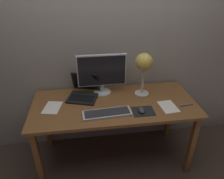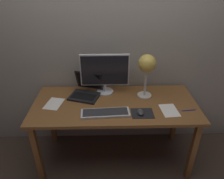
# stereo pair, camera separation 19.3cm
# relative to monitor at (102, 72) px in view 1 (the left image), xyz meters

# --- Properties ---
(ground_plane) EXTENTS (4.80, 4.80, 0.00)m
(ground_plane) POSITION_rel_monitor_xyz_m (0.10, -0.21, -0.98)
(ground_plane) COLOR #47382D
(ground_plane) RESTS_ON ground
(back_wall) EXTENTS (4.80, 0.06, 2.60)m
(back_wall) POSITION_rel_monitor_xyz_m (0.10, 0.19, 0.32)
(back_wall) COLOR #9E998E
(back_wall) RESTS_ON ground
(desk) EXTENTS (1.60, 0.70, 0.74)m
(desk) POSITION_rel_monitor_xyz_m (0.10, -0.21, -0.32)
(desk) COLOR brown
(desk) RESTS_ON ground
(monitor) EXTENTS (0.49, 0.18, 0.42)m
(monitor) POSITION_rel_monitor_xyz_m (0.00, 0.00, 0.00)
(monitor) COLOR silver
(monitor) RESTS_ON desk
(keyboard_main) EXTENTS (0.45, 0.17, 0.03)m
(keyboard_main) POSITION_rel_monitor_xyz_m (0.00, -0.39, -0.22)
(keyboard_main) COLOR silver
(keyboard_main) RESTS_ON desk
(laptop) EXTENTS (0.36, 0.36, 0.23)m
(laptop) POSITION_rel_monitor_xyz_m (-0.19, -0.04, -0.17)
(laptop) COLOR black
(laptop) RESTS_ON desk
(desk_lamp) EXTENTS (0.17, 0.17, 0.45)m
(desk_lamp) POSITION_rel_monitor_xyz_m (0.41, -0.08, 0.10)
(desk_lamp) COLOR beige
(desk_lamp) RESTS_ON desk
(mousepad) EXTENTS (0.20, 0.16, 0.00)m
(mousepad) POSITION_rel_monitor_xyz_m (0.34, -0.39, -0.23)
(mousepad) COLOR black
(mousepad) RESTS_ON desk
(mouse) EXTENTS (0.06, 0.10, 0.03)m
(mouse) POSITION_rel_monitor_xyz_m (0.32, -0.40, -0.22)
(mouse) COLOR #38383A
(mouse) RESTS_ON mousepad
(paper_sheet_near_mouse) EXTENTS (0.17, 0.22, 0.00)m
(paper_sheet_near_mouse) POSITION_rel_monitor_xyz_m (0.60, -0.35, -0.24)
(paper_sheet_near_mouse) COLOR white
(paper_sheet_near_mouse) RESTS_ON desk
(paper_sheet_by_keyboard) EXTENTS (0.19, 0.24, 0.00)m
(paper_sheet_by_keyboard) POSITION_rel_monitor_xyz_m (-0.50, -0.21, -0.24)
(paper_sheet_by_keyboard) COLOR white
(paper_sheet_by_keyboard) RESTS_ON desk
(pen) EXTENTS (0.14, 0.02, 0.01)m
(pen) POSITION_rel_monitor_xyz_m (0.77, -0.36, -0.23)
(pen) COLOR #2633A5
(pen) RESTS_ON desk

